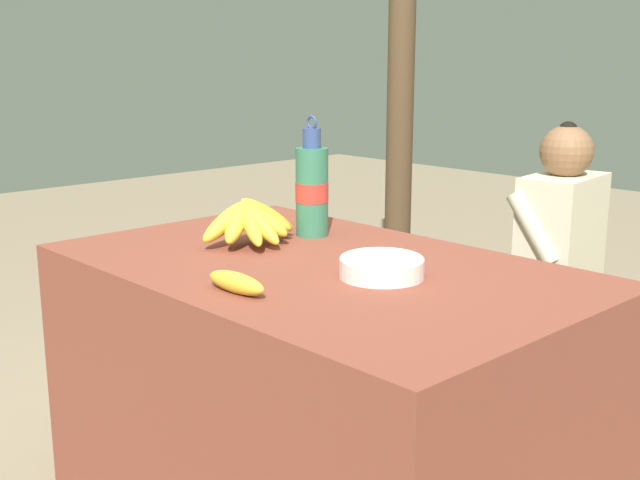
# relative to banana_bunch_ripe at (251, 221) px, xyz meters

# --- Properties ---
(market_counter) EXTENTS (1.27, 0.80, 0.77)m
(market_counter) POSITION_rel_banana_bunch_ripe_xyz_m (0.25, 0.00, -0.45)
(market_counter) COLOR brown
(market_counter) RESTS_ON ground_plane
(banana_bunch_ripe) EXTENTS (0.18, 0.30, 0.13)m
(banana_bunch_ripe) POSITION_rel_banana_bunch_ripe_xyz_m (0.00, 0.00, 0.00)
(banana_bunch_ripe) COLOR #4C381E
(banana_bunch_ripe) RESTS_ON market_counter
(serving_bowl) EXTENTS (0.19, 0.19, 0.05)m
(serving_bowl) POSITION_rel_banana_bunch_ripe_xyz_m (0.43, 0.02, -0.04)
(serving_bowl) COLOR white
(serving_bowl) RESTS_ON market_counter
(water_bottle) EXTENTS (0.09, 0.09, 0.32)m
(water_bottle) POSITION_rel_banana_bunch_ripe_xyz_m (0.02, 0.19, 0.06)
(water_bottle) COLOR #337556
(water_bottle) RESTS_ON market_counter
(loose_banana_front) EXTENTS (0.17, 0.05, 0.04)m
(loose_banana_front) POSITION_rel_banana_bunch_ripe_xyz_m (0.31, -0.29, -0.04)
(loose_banana_front) COLOR gold
(loose_banana_front) RESTS_ON market_counter
(wooden_bench) EXTENTS (1.55, 0.32, 0.39)m
(wooden_bench) POSITION_rel_banana_bunch_ripe_xyz_m (0.33, 1.26, -0.51)
(wooden_bench) COLOR brown
(wooden_bench) RESTS_ON ground_plane
(seated_vendor) EXTENTS (0.43, 0.41, 1.03)m
(seated_vendor) POSITION_rel_banana_bunch_ripe_xyz_m (0.13, 1.22, -0.25)
(seated_vendor) COLOR #564C60
(seated_vendor) RESTS_ON ground_plane
(support_post_near) EXTENTS (0.12, 0.12, 2.56)m
(support_post_near) POSITION_rel_banana_bunch_ripe_xyz_m (-0.79, 1.48, 0.44)
(support_post_near) COLOR #4C3823
(support_post_near) RESTS_ON ground_plane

